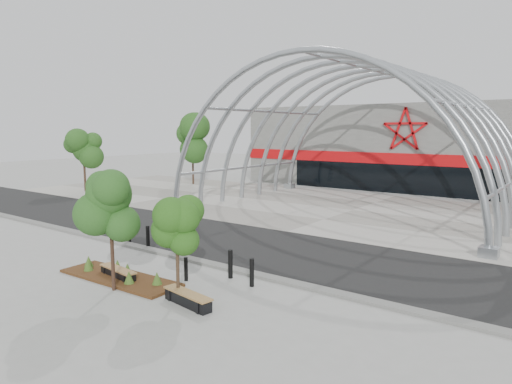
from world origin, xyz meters
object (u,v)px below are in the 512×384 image
Objects in this scene: bollard_2 at (186,269)px; street_tree_0 at (110,209)px; street_tree_1 at (177,228)px; bench_0 at (118,274)px; bench_1 at (188,299)px.

street_tree_0 is at bearing -120.55° from bollard_2.
street_tree_1 reaches higher than bollard_2.
bench_0 is (-0.92, 0.87, -2.73)m from street_tree_0.
bench_0 is 2.67m from bollard_2.
street_tree_0 is at bearing -170.06° from bench_1.
bench_0 is 0.96× the size of bench_1.
street_tree_0 is 3.01m from bench_0.
bench_1 is at bearing -4.47° from bench_0.
bench_1 is at bearing -43.65° from bollard_2.
bollard_2 is at bearing 127.54° from street_tree_1.
street_tree_1 is at bearing 164.95° from bench_1.
street_tree_0 reaches higher than bench_1.
street_tree_0 is at bearing -164.28° from street_tree_1.
street_tree_1 is 1.67× the size of bench_0.
street_tree_0 reaches higher than bench_0.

